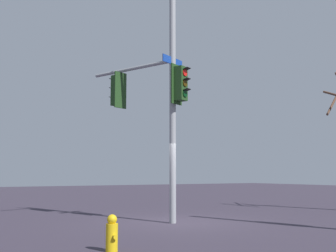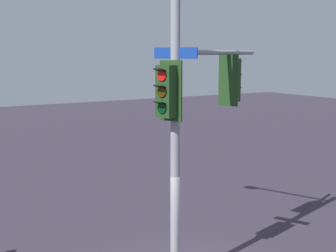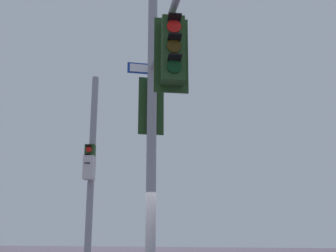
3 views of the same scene
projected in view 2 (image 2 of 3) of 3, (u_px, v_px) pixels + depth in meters
The scene contains 1 object.
main_signal_pole_assembly at pixel (181, 76), 11.06m from camera, with size 4.75×3.65×8.30m.
Camera 2 is at (5.76, 8.63, 5.21)m, focal length 52.21 mm.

